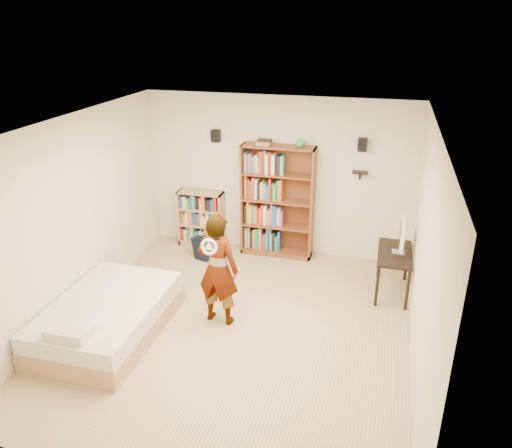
{
  "coord_description": "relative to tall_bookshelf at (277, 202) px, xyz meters",
  "views": [
    {
      "loc": [
        1.69,
        -5.36,
        3.88
      ],
      "look_at": [
        0.12,
        0.6,
        1.27
      ],
      "focal_mm": 35.0,
      "sensor_mm": 36.0,
      "label": 1
    }
  ],
  "objects": [
    {
      "name": "computer_desk",
      "position": [
        1.95,
        -0.85,
        -0.63
      ],
      "size": [
        0.49,
        0.97,
        0.66
      ],
      "primitive_type": null,
      "color": "black",
      "rests_on": "ground"
    },
    {
      "name": "navy_bag",
      "position": [
        -1.19,
        -0.53,
        -0.75
      ],
      "size": [
        0.36,
        0.3,
        0.42
      ],
      "primitive_type": null,
      "rotation": [
        0.0,
        0.0,
        -0.38
      ],
      "color": "black",
      "rests_on": "ground"
    },
    {
      "name": "wall_shelf",
      "position": [
        1.31,
        0.09,
        0.59
      ],
      "size": [
        0.25,
        0.16,
        0.02
      ],
      "primitive_type": "cube",
      "color": "black",
      "rests_on": "room_shell"
    },
    {
      "name": "speaker_right",
      "position": [
        1.31,
        0.08,
        1.04
      ],
      "size": [
        0.14,
        0.12,
        0.2
      ],
      "primitive_type": "cube",
      "color": "black",
      "rests_on": "room_shell"
    },
    {
      "name": "speaker_left",
      "position": [
        -1.09,
        0.08,
        1.04
      ],
      "size": [
        0.14,
        0.12,
        0.2
      ],
      "primitive_type": "cube",
      "color": "black",
      "rests_on": "room_shell"
    },
    {
      "name": "daybed",
      "position": [
        -1.61,
        -2.86,
        -0.66
      ],
      "size": [
        1.31,
        2.01,
        0.59
      ],
      "primitive_type": null,
      "color": "silver",
      "rests_on": "ground"
    },
    {
      "name": "person",
      "position": [
        -0.31,
        -2.21,
        -0.18
      ],
      "size": [
        0.61,
        0.43,
        1.56
      ],
      "primitive_type": "imported",
      "rotation": [
        0.0,
        0.0,
        3.03
      ],
      "color": "black",
      "rests_on": "ground"
    },
    {
      "name": "low_bookshelf",
      "position": [
        -1.39,
        0.03,
        -0.46
      ],
      "size": [
        0.8,
        0.3,
        1.01
      ],
      "primitive_type": null,
      "color": "tan",
      "rests_on": "ground"
    },
    {
      "name": "wii_wheel",
      "position": [
        -0.31,
        -2.51,
        0.28
      ],
      "size": [
        0.22,
        0.08,
        0.22
      ],
      "primitive_type": "torus",
      "rotation": [
        1.36,
        0.0,
        0.0
      ],
      "color": "white",
      "rests_on": "person"
    },
    {
      "name": "ground",
      "position": [
        -0.04,
        -2.32,
        -0.96
      ],
      "size": [
        4.5,
        5.0,
        0.01
      ],
      "primitive_type": "cube",
      "color": "tan",
      "rests_on": "ground"
    },
    {
      "name": "room_shell",
      "position": [
        -0.04,
        -2.32,
        0.8
      ],
      "size": [
        4.52,
        5.02,
        2.71
      ],
      "color": "beige",
      "rests_on": "ground"
    },
    {
      "name": "crown_molding",
      "position": [
        -0.04,
        -2.32,
        1.71
      ],
      "size": [
        4.5,
        5.0,
        0.06
      ],
      "color": "silver",
      "rests_on": "room_shell"
    },
    {
      "name": "imac",
      "position": [
        1.99,
        -0.85,
        -0.05
      ],
      "size": [
        0.18,
        0.5,
        0.49
      ],
      "primitive_type": null,
      "rotation": [
        0.0,
        0.0,
        -0.17
      ],
      "color": "white",
      "rests_on": "computer_desk"
    },
    {
      "name": "tall_bookshelf",
      "position": [
        0.0,
        0.0,
        0.0
      ],
      "size": [
        1.21,
        0.35,
        1.92
      ],
      "primitive_type": null,
      "color": "brown",
      "rests_on": "ground"
    }
  ]
}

